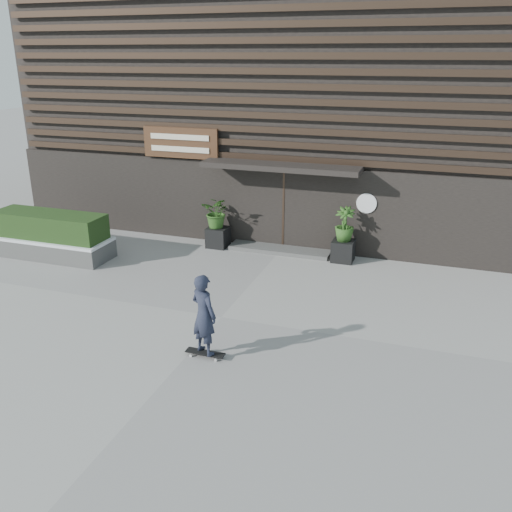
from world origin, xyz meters
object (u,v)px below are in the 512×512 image
at_px(raised_bed, 53,248).
at_px(planter_pot_right, 343,251).
at_px(skateboarder, 204,315).
at_px(planter_pot_left, 218,237).

bearing_deg(raised_bed, planter_pot_right, 16.01).
bearing_deg(skateboarder, planter_pot_left, 110.35).
height_order(planter_pot_left, planter_pot_right, same).
xyz_separation_m(planter_pot_right, raised_bed, (-8.00, -2.30, -0.05)).
height_order(planter_pot_right, skateboarder, skateboarder).
distance_m(planter_pot_left, planter_pot_right, 3.80).
relative_size(planter_pot_left, raised_bed, 0.17).
bearing_deg(planter_pot_left, skateboarder, -69.65).
height_order(raised_bed, skateboarder, skateboarder).
bearing_deg(planter_pot_left, planter_pot_right, 0.00).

